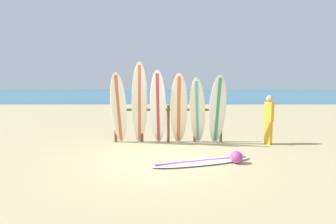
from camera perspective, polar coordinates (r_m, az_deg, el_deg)
name	(u,v)px	position (r m, az deg, el deg)	size (l,w,h in m)	color
ground_plane	(162,159)	(6.68, -1.28, -9.99)	(120.00, 120.00, 0.00)	tan
ocean_water	(167,92)	(64.45, -0.18, 4.28)	(120.00, 80.00, 0.01)	#196B93
surfboard_rack	(168,119)	(8.44, 0.00, -1.56)	(3.45, 0.09, 1.19)	brown
surfboard_leaning_far_left	(118,109)	(8.27, -10.55, 0.74)	(0.55, 0.65, 2.20)	white
surfboard_leaning_left	(139,104)	(8.14, -6.17, 1.79)	(0.58, 0.80, 2.50)	silver
surfboard_leaning_center_left	(158,108)	(8.02, -2.20, 0.87)	(0.49, 0.85, 2.25)	white
surfboard_leaning_center	(179,109)	(8.02, 2.26, 0.56)	(0.53, 0.74, 2.17)	beige
surfboard_leaning_center_right	(197,112)	(8.07, 6.22, 0.09)	(0.63, 0.96, 2.04)	beige
surfboard_leaning_right	(217,110)	(8.24, 10.46, 0.43)	(0.57, 0.58, 2.12)	white
surfboard_lying_on_sand	(202,162)	(6.37, 7.31, -10.50)	(2.55, 1.28, 0.08)	white
beachgoer_standing	(269,117)	(8.67, 20.72, -1.10)	(0.27, 0.29, 1.51)	gold
small_boat_offshore	(220,96)	(38.67, 11.02, 3.46)	(1.39, 2.40, 0.71)	#333842
beach_ball	(236,157)	(6.48, 14.40, -9.35)	(0.29, 0.29, 0.29)	#A53F8C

